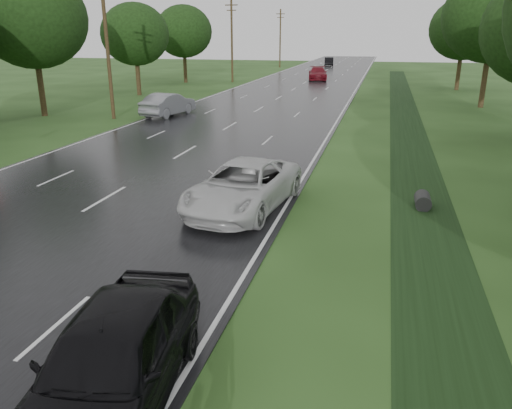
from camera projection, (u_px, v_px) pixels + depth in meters
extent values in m
cube|color=black|center=(288.00, 92.00, 52.64)|extent=(14.00, 180.00, 0.04)
cube|color=silver|center=(353.00, 94.00, 51.06)|extent=(0.12, 180.00, 0.01)
cube|color=silver|center=(227.00, 90.00, 54.20)|extent=(0.12, 180.00, 0.01)
cube|color=silver|center=(288.00, 92.00, 52.63)|extent=(0.12, 180.00, 0.01)
cube|color=black|center=(411.00, 148.00, 27.05)|extent=(2.20, 120.00, 0.01)
cylinder|color=#2D2D2D|center=(423.00, 201.00, 17.80)|extent=(0.56, 1.00, 0.56)
cylinder|color=#352415|center=(107.00, 47.00, 34.83)|extent=(0.26, 0.26, 10.00)
cylinder|color=#352415|center=(232.00, 41.00, 62.33)|extent=(0.26, 0.26, 10.00)
cube|color=#352415|center=(231.00, 5.00, 60.96)|extent=(1.60, 0.12, 0.12)
cube|color=#352415|center=(231.00, 10.00, 61.16)|extent=(1.20, 0.10, 0.10)
cylinder|color=#352415|center=(280.00, 39.00, 89.83)|extent=(0.26, 0.26, 10.00)
cube|color=#352415|center=(281.00, 14.00, 88.46)|extent=(1.60, 0.12, 0.12)
cube|color=#352415|center=(280.00, 17.00, 88.66)|extent=(1.20, 0.10, 0.10)
cylinder|color=#352415|center=(484.00, 82.00, 41.41)|extent=(0.44, 0.44, 4.16)
ellipsoid|color=black|center=(493.00, 17.00, 39.76)|extent=(8.00, 8.00, 7.20)
cylinder|color=#352415|center=(458.00, 73.00, 54.39)|extent=(0.44, 0.44, 3.68)
ellipsoid|color=black|center=(464.00, 29.00, 52.91)|extent=(7.20, 7.20, 6.48)
cylinder|color=#352415|center=(41.00, 89.00, 37.15)|extent=(0.44, 0.44, 4.00)
ellipsoid|color=black|center=(32.00, 18.00, 35.55)|extent=(7.80, 7.80, 7.02)
cylinder|color=#352415|center=(138.00, 78.00, 49.90)|extent=(0.44, 0.44, 3.36)
ellipsoid|color=black|center=(135.00, 34.00, 48.55)|extent=(6.60, 6.60, 5.94)
cylinder|color=#352415|center=(185.00, 68.00, 62.85)|extent=(0.44, 0.44, 3.52)
ellipsoid|color=black|center=(184.00, 31.00, 61.43)|extent=(7.00, 7.00, 6.30)
imported|color=silver|center=(243.00, 186.00, 17.40)|extent=(3.47, 6.21, 1.64)
imported|color=black|center=(112.00, 359.00, 8.08)|extent=(2.66, 5.30, 1.73)
imported|color=gray|center=(168.00, 104.00, 37.33)|extent=(2.63, 5.34, 1.68)
imported|color=maroon|center=(318.00, 73.00, 66.13)|extent=(3.19, 6.08, 1.68)
imported|color=black|center=(329.00, 61.00, 95.54)|extent=(2.24, 4.90, 1.56)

